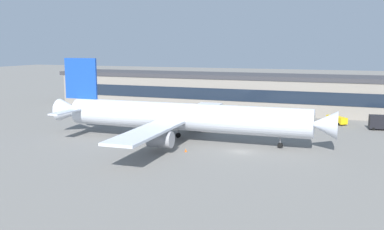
{
  "coord_description": "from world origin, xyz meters",
  "views": [
    {
      "loc": [
        19.51,
        -78.86,
        20.08
      ],
      "look_at": [
        -13.47,
        9.17,
        5.0
      ],
      "focal_mm": 40.58,
      "sensor_mm": 36.0,
      "label": 1
    }
  ],
  "objects_px": {
    "airliner": "(181,117)",
    "stair_truck": "(382,122)",
    "pushback_tractor": "(110,110)",
    "traffic_cone_0": "(186,150)",
    "belt_loader": "(337,120)"
  },
  "relations": [
    {
      "from": "belt_loader",
      "to": "stair_truck",
      "type": "height_order",
      "value": "stair_truck"
    },
    {
      "from": "pushback_tractor",
      "to": "traffic_cone_0",
      "type": "distance_m",
      "value": 53.3
    },
    {
      "from": "pushback_tractor",
      "to": "stair_truck",
      "type": "bearing_deg",
      "value": 0.19
    },
    {
      "from": "airliner",
      "to": "belt_loader",
      "type": "bearing_deg",
      "value": 47.25
    },
    {
      "from": "stair_truck",
      "to": "traffic_cone_0",
      "type": "relative_size",
      "value": 10.45
    },
    {
      "from": "belt_loader",
      "to": "pushback_tractor",
      "type": "relative_size",
      "value": 1.19
    },
    {
      "from": "belt_loader",
      "to": "stair_truck",
      "type": "bearing_deg",
      "value": -24.75
    },
    {
      "from": "airliner",
      "to": "traffic_cone_0",
      "type": "height_order",
      "value": "airliner"
    },
    {
      "from": "airliner",
      "to": "stair_truck",
      "type": "relative_size",
      "value": 9.93
    },
    {
      "from": "airliner",
      "to": "belt_loader",
      "type": "height_order",
      "value": "airliner"
    },
    {
      "from": "stair_truck",
      "to": "belt_loader",
      "type": "bearing_deg",
      "value": 155.25
    },
    {
      "from": "airliner",
      "to": "pushback_tractor",
      "type": "height_order",
      "value": "airliner"
    },
    {
      "from": "airliner",
      "to": "traffic_cone_0",
      "type": "xyz_separation_m",
      "value": [
        4.47,
        -8.89,
        -4.89
      ]
    },
    {
      "from": "airliner",
      "to": "stair_truck",
      "type": "height_order",
      "value": "airliner"
    },
    {
      "from": "stair_truck",
      "to": "traffic_cone_0",
      "type": "distance_m",
      "value": 51.69
    }
  ]
}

